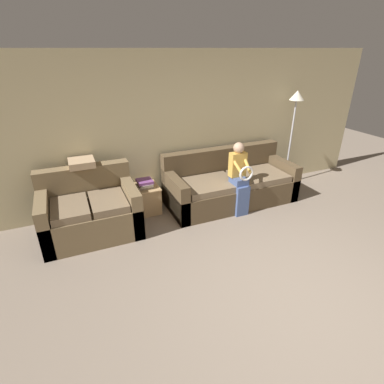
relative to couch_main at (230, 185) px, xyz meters
name	(u,v)px	position (x,y,z in m)	size (l,w,h in m)	color
ground_plane	(315,311)	(-0.43, -2.62, -0.32)	(14.00, 14.00, 0.00)	gray
wall_back	(197,128)	(-0.43, 0.52, 0.95)	(7.25, 0.06, 2.55)	#C6B789
couch_main	(230,185)	(0.00, 0.00, 0.00)	(2.30, 0.96, 0.92)	brown
couch_side	(90,212)	(-2.43, -0.08, 0.02)	(1.37, 0.96, 0.96)	brown
child_left_seated	(240,176)	(-0.07, -0.41, 0.35)	(0.27, 0.38, 1.20)	#475B8E
side_shelf	(146,198)	(-1.50, 0.23, -0.08)	(0.44, 0.48, 0.46)	tan
book_stack	(145,183)	(-1.50, 0.22, 0.20)	(0.26, 0.28, 0.12)	gray
floor_lamp	(295,111)	(1.44, 0.21, 1.17)	(0.27, 0.27, 1.86)	#2D2B28
throw_pillow	(82,163)	(-2.42, 0.26, 0.69)	(0.37, 0.37, 0.10)	tan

